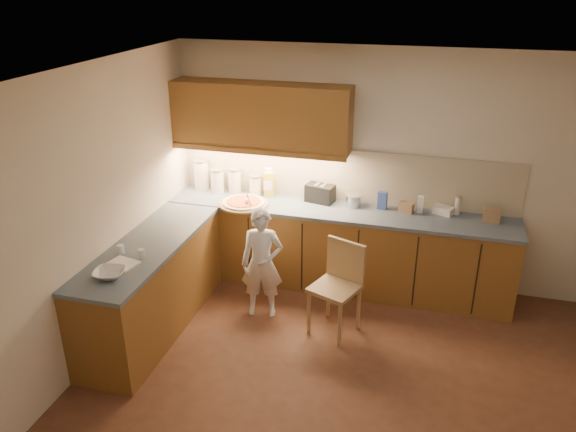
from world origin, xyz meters
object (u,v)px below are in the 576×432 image
object	(u,v)px
pizza_on_board	(244,203)
oil_jug	(269,183)
child	(262,263)
toaster	(320,193)
wooden_chair	(339,281)

from	to	relation	value
pizza_on_board	oil_jug	distance (m)	0.40
pizza_on_board	oil_jug	world-z (taller)	oil_jug
child	oil_jug	xyz separation A→B (m)	(-0.22, 0.96, 0.49)
oil_jug	toaster	size ratio (longest dim) A/B	0.98
toaster	oil_jug	bearing A→B (deg)	-168.71
pizza_on_board	child	size ratio (longest dim) A/B	0.46
toaster	pizza_on_board	bearing A→B (deg)	-144.65
wooden_chair	toaster	xyz separation A→B (m)	(-0.42, 1.00, 0.49)
child	toaster	distance (m)	1.11
child	wooden_chair	distance (m)	0.80
oil_jug	toaster	world-z (taller)	oil_jug
wooden_chair	oil_jug	size ratio (longest dim) A/B	2.78
toaster	wooden_chair	bearing A→B (deg)	-54.34
wooden_chair	toaster	distance (m)	1.19
child	toaster	size ratio (longest dim) A/B	3.43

